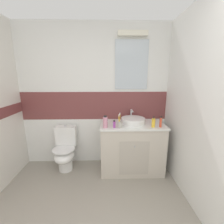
% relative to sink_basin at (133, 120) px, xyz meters
% --- Properties ---
extents(ground_plane, '(3.20, 3.48, 0.04)m').
position_rel_sink_basin_xyz_m(ground_plane, '(-0.66, -0.93, -0.92)').
color(ground_plane, gray).
extents(wall_back_tiled, '(3.20, 0.20, 2.50)m').
position_rel_sink_basin_xyz_m(wall_back_tiled, '(-0.65, 0.32, 0.36)').
color(wall_back_tiled, white).
rests_on(wall_back_tiled, ground_plane).
extents(wall_right_plain, '(0.10, 3.48, 2.50)m').
position_rel_sink_basin_xyz_m(wall_right_plain, '(0.69, -0.93, 0.35)').
color(wall_right_plain, white).
rests_on(wall_right_plain, ground_plane).
extents(vanity_cabinet, '(1.06, 0.59, 0.85)m').
position_rel_sink_basin_xyz_m(vanity_cabinet, '(-0.01, -0.01, -0.47)').
color(vanity_cabinet, beige).
rests_on(vanity_cabinet, ground_plane).
extents(sink_basin, '(0.40, 0.44, 0.20)m').
position_rel_sink_basin_xyz_m(sink_basin, '(0.00, 0.00, 0.00)').
color(sink_basin, white).
rests_on(sink_basin, vanity_cabinet).
extents(toilet, '(0.37, 0.50, 0.77)m').
position_rel_sink_basin_xyz_m(toilet, '(-1.18, 0.02, -0.54)').
color(toilet, white).
rests_on(toilet, ground_plane).
extents(toothbrush_cup, '(0.08, 0.08, 0.23)m').
position_rel_sink_basin_xyz_m(toothbrush_cup, '(-0.24, -0.22, 0.01)').
color(toothbrush_cup, '#B2ADA3').
rests_on(toothbrush_cup, vanity_cabinet).
extents(soap_dispenser, '(0.05, 0.05, 0.18)m').
position_rel_sink_basin_xyz_m(soap_dispenser, '(0.28, -0.21, 0.02)').
color(soap_dispenser, yellow).
rests_on(soap_dispenser, vanity_cabinet).
extents(toothpaste_tube_upright, '(0.04, 0.04, 0.17)m').
position_rel_sink_basin_xyz_m(toothpaste_tube_upright, '(0.39, -0.22, 0.03)').
color(toothpaste_tube_upright, '#D84C33').
rests_on(toothpaste_tube_upright, vanity_cabinet).
extents(perfume_flask_small, '(0.04, 0.03, 0.12)m').
position_rel_sink_basin_xyz_m(perfume_flask_small, '(-0.32, -0.22, 0.01)').
color(perfume_flask_small, '#993F99').
rests_on(perfume_flask_small, vanity_cabinet).
extents(mouthwash_bottle, '(0.07, 0.07, 0.19)m').
position_rel_sink_basin_xyz_m(mouthwash_bottle, '(-0.46, -0.21, 0.04)').
color(mouthwash_bottle, pink).
rests_on(mouthwash_bottle, vanity_cabinet).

